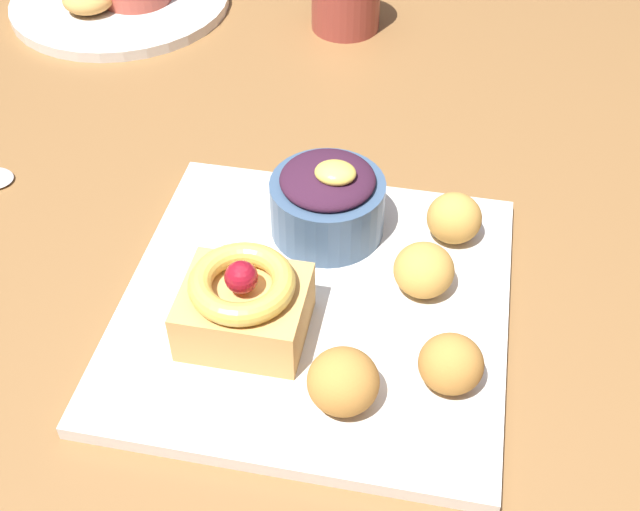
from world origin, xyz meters
TOP-DOWN VIEW (x-y plane):
  - dining_table at (0.00, 0.00)m, footprint 1.24×1.10m
  - front_plate at (0.06, -0.08)m, footprint 0.29×0.29m
  - cake_slice at (0.02, -0.12)m, footprint 0.09×0.07m
  - berry_ramekin at (0.05, -0.00)m, footprint 0.09×0.09m
  - fritter_front at (0.14, -0.05)m, footprint 0.05×0.05m
  - fritter_middle at (0.09, -0.17)m, footprint 0.05×0.05m
  - fritter_back at (0.15, 0.01)m, footprint 0.04×0.04m
  - fritter_extra at (0.16, -0.14)m, footprint 0.04×0.04m
  - back_plate at (-0.26, 0.35)m, footprint 0.25×0.25m

SIDE VIEW (x-z plane):
  - dining_table at x=0.00m, z-range 0.28..1.01m
  - front_plate at x=0.06m, z-range 0.73..0.74m
  - back_plate at x=-0.26m, z-range 0.73..0.74m
  - fritter_front at x=0.14m, z-range 0.74..0.78m
  - fritter_back at x=0.15m, z-range 0.74..0.78m
  - fritter_extra at x=0.16m, z-range 0.74..0.78m
  - fritter_middle at x=0.09m, z-range 0.74..0.78m
  - cake_slice at x=0.02m, z-range 0.74..0.81m
  - berry_ramekin at x=0.05m, z-range 0.74..0.81m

